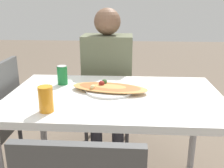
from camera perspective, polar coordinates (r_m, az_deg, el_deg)
dining_table at (r=1.57m, az=0.59°, el=-4.83°), size 1.26×0.79×0.73m
chair_far_seated at (r=2.31m, az=-0.75°, el=-1.37°), size 0.40×0.40×0.89m
person_seated at (r=2.14m, az=-1.00°, el=2.92°), size 0.40×0.28×1.20m
pizza_main at (r=1.59m, az=-0.59°, el=-0.93°), size 0.50×0.29×0.06m
soda_can at (r=1.75m, az=-10.76°, el=1.91°), size 0.07×0.07×0.12m
drink_glass at (r=1.33m, az=-14.20°, el=-3.21°), size 0.07×0.07×0.13m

